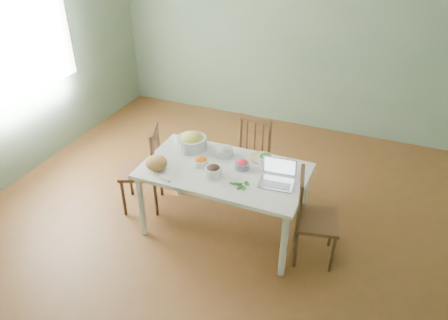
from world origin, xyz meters
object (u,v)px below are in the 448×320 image
at_px(laptop, 277,174).
at_px(dining_table, 224,200).
at_px(chair_far, 247,161).
at_px(chair_right, 317,219).
at_px(bread_boule, 156,163).
at_px(bowl_squash, 192,141).
at_px(chair_left, 140,168).

bearing_deg(laptop, dining_table, 169.39).
bearing_deg(dining_table, chair_far, 89.17).
bearing_deg(chair_far, chair_right, -29.51).
height_order(bread_boule, bowl_squash, bowl_squash).
xyz_separation_m(chair_right, bowl_squash, (-1.34, 0.26, 0.36)).
height_order(chair_far, chair_left, chair_left).
height_order(dining_table, laptop, laptop).
bearing_deg(bowl_squash, bread_boule, -106.96).
relative_size(chair_right, laptop, 2.93).
bearing_deg(chair_left, chair_far, 100.23).
bearing_deg(chair_far, dining_table, -83.87).
height_order(chair_left, bowl_squash, chair_left).
relative_size(chair_left, bread_boule, 4.68).
distance_m(bread_boule, laptop, 1.11).
relative_size(chair_right, bowl_squash, 3.04).
height_order(chair_far, bowl_squash, chair_far).
xyz_separation_m(chair_far, chair_right, (0.89, -0.66, -0.01)).
xyz_separation_m(dining_table, bowl_squash, (-0.44, 0.23, 0.44)).
relative_size(chair_left, chair_right, 1.06).
bearing_deg(chair_right, bowl_squash, 66.98).
bearing_deg(chair_left, dining_table, 66.50).
bearing_deg(chair_right, dining_table, 75.82).
bearing_deg(chair_left, chair_right, 66.40).
height_order(chair_right, bread_boule, chair_right).
relative_size(chair_far, laptop, 2.97).
relative_size(chair_left, bowl_squash, 3.21).
height_order(dining_table, chair_right, chair_right).
bearing_deg(chair_far, bread_boule, -117.41).
bearing_deg(chair_right, bread_boule, 85.50).
distance_m(chair_far, bowl_squash, 0.69).
distance_m(chair_far, chair_left, 1.13).
relative_size(chair_far, bowl_squash, 3.08).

